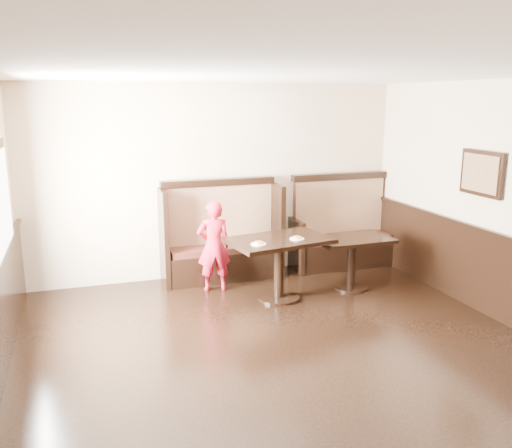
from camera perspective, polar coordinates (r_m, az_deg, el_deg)
name	(u,v)px	position (r m, az deg, el deg)	size (l,w,h in m)	color
ground	(314,387)	(5.22, 6.12, -16.65)	(7.00, 7.00, 0.00)	black
room_shell	(273,311)	(5.05, 1.84, -9.15)	(7.00, 7.00, 7.00)	beige
booth_main	(221,243)	(7.92, -3.68, -1.98)	(1.75, 0.72, 1.45)	black
booth_neighbor	(341,235)	(8.61, 8.98, -1.19)	(1.65, 0.72, 1.45)	black
table_main	(279,253)	(7.03, 2.45, -3.04)	(1.41, 1.01, 0.82)	black
table_neighbor	(352,250)	(7.57, 10.06, -2.75)	(1.06, 0.71, 0.73)	black
child	(214,246)	(7.37, -4.46, -2.33)	(0.46, 0.30, 1.25)	red
pizza_plate_left	(259,243)	(6.69, 0.27, -2.05)	(0.19, 0.19, 0.04)	white
pizza_plate_right	(297,238)	(6.96, 4.33, -1.49)	(0.19, 0.19, 0.03)	white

